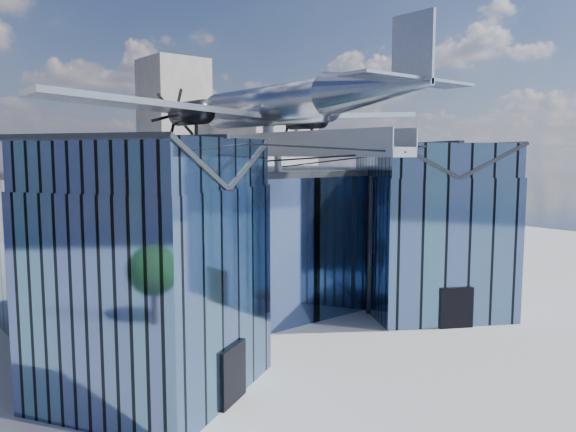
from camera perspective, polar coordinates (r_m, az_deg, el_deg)
ground_plane at (r=34.60m, az=2.14°, el=-12.22°), size 120.00×120.00×0.00m
museum at (r=37.76m, az=-3.67°, el=-2.01°), size 32.88×24.50×17.60m
bg_towers at (r=78.57m, az=-22.18°, el=5.16°), size 77.00×24.50×26.00m
tree_plaza_e at (r=48.18m, az=19.45°, el=-2.43°), size 3.82×3.82×5.86m
tree_side_e at (r=61.01m, az=10.09°, el=-0.97°), size 3.22×3.22×4.94m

